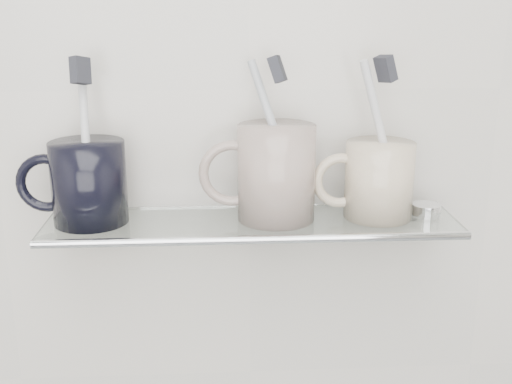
{
  "coord_description": "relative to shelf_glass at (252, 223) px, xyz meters",
  "views": [
    {
      "loc": [
        -0.04,
        0.3,
        1.36
      ],
      "look_at": [
        0.0,
        1.04,
        1.14
      ],
      "focal_mm": 45.0,
      "sensor_mm": 36.0,
      "label": 1
    }
  ],
  "objects": [
    {
      "name": "wall_back",
      "position": [
        0.0,
        0.06,
        0.15
      ],
      "size": [
        2.5,
        0.0,
        2.5
      ],
      "primitive_type": "plane",
      "rotation": [
        1.57,
        0.0,
        0.0
      ],
      "color": "beige",
      "rests_on": "ground"
    },
    {
      "name": "shelf_glass",
      "position": [
        0.0,
        0.0,
        0.0
      ],
      "size": [
        0.5,
        0.12,
        0.01
      ],
      "primitive_type": "cube",
      "color": "silver",
      "rests_on": "wall_back"
    },
    {
      "name": "shelf_rail",
      "position": [
        0.0,
        -0.06,
        0.0
      ],
      "size": [
        0.5,
        0.01,
        0.01
      ],
      "primitive_type": "cylinder",
      "rotation": [
        0.0,
        1.57,
        0.0
      ],
      "color": "silver",
      "rests_on": "shelf_glass"
    },
    {
      "name": "bracket_left",
      "position": [
        -0.21,
        0.05,
        -0.01
      ],
      "size": [
        0.02,
        0.03,
        0.02
      ],
      "primitive_type": "cylinder",
      "rotation": [
        1.57,
        0.0,
        0.0
      ],
      "color": "silver",
      "rests_on": "wall_back"
    },
    {
      "name": "bracket_right",
      "position": [
        0.21,
        0.05,
        -0.01
      ],
      "size": [
        0.02,
        0.03,
        0.02
      ],
      "primitive_type": "cylinder",
      "rotation": [
        1.57,
        0.0,
        0.0
      ],
      "color": "silver",
      "rests_on": "wall_back"
    },
    {
      "name": "mug_left",
      "position": [
        -0.19,
        0.0,
        0.05
      ],
      "size": [
        0.1,
        0.1,
        0.1
      ],
      "primitive_type": "cylinder",
      "rotation": [
        0.0,
        0.0,
        0.14
      ],
      "color": "black",
      "rests_on": "shelf_glass"
    },
    {
      "name": "mug_left_handle",
      "position": [
        -0.24,
        0.0,
        0.05
      ],
      "size": [
        0.07,
        0.01,
        0.07
      ],
      "primitive_type": "torus",
      "rotation": [
        1.57,
        0.0,
        0.0
      ],
      "color": "black",
      "rests_on": "mug_left"
    },
    {
      "name": "toothbrush_left",
      "position": [
        -0.19,
        0.0,
        0.1
      ],
      "size": [
        0.02,
        0.06,
        0.19
      ],
      "primitive_type": "cylinder",
      "rotation": [
        -0.2,
        -0.18,
        -0.58
      ],
      "color": "silver",
      "rests_on": "mug_left"
    },
    {
      "name": "bristles_left",
      "position": [
        -0.19,
        0.0,
        0.19
      ],
      "size": [
        0.02,
        0.03,
        0.04
      ],
      "primitive_type": "cube",
      "rotation": [
        -0.2,
        -0.18,
        -0.58
      ],
      "color": "#24262C",
      "rests_on": "toothbrush_left"
    },
    {
      "name": "mug_center",
      "position": [
        0.03,
        0.0,
        0.06
      ],
      "size": [
        0.1,
        0.1,
        0.12
      ],
      "primitive_type": "cylinder",
      "rotation": [
        0.0,
        0.0,
        -0.04
      ],
      "color": "silver",
      "rests_on": "shelf_glass"
    },
    {
      "name": "mug_center_handle",
      "position": [
        -0.02,
        0.0,
        0.06
      ],
      "size": [
        0.08,
        0.01,
        0.08
      ],
      "primitive_type": "torus",
      "rotation": [
        1.57,
        0.0,
        0.0
      ],
      "color": "silver",
      "rests_on": "mug_center"
    },
    {
      "name": "toothbrush_center",
      "position": [
        0.03,
        0.0,
        0.1
      ],
      "size": [
        0.07,
        0.05,
        0.18
      ],
      "primitive_type": "cylinder",
      "rotation": [
        -0.11,
        -0.35,
        -0.24
      ],
      "color": "#A0AAB0",
      "rests_on": "mug_center"
    },
    {
      "name": "bristles_center",
      "position": [
        0.03,
        0.0,
        0.19
      ],
      "size": [
        0.03,
        0.03,
        0.03
      ],
      "primitive_type": "cube",
      "rotation": [
        -0.11,
        -0.35,
        -0.24
      ],
      "color": "#24262C",
      "rests_on": "toothbrush_center"
    },
    {
      "name": "mug_right",
      "position": [
        0.16,
        0.0,
        0.05
      ],
      "size": [
        0.09,
        0.09,
        0.09
      ],
      "primitive_type": "cylinder",
      "rotation": [
        0.0,
        0.0,
        -0.04
      ],
      "color": "beige",
      "rests_on": "shelf_glass"
    },
    {
      "name": "mug_right_handle",
      "position": [
        0.11,
        0.0,
        0.05
      ],
      "size": [
        0.07,
        0.01,
        0.07
      ],
      "primitive_type": "torus",
      "rotation": [
        1.57,
        0.0,
        0.0
      ],
      "color": "beige",
      "rests_on": "mug_right"
    },
    {
      "name": "toothbrush_right",
      "position": [
        0.16,
        0.0,
        0.1
      ],
      "size": [
        0.07,
        0.03,
        0.18
      ],
      "primitive_type": "cylinder",
      "rotation": [
        -0.08,
        -0.3,
        0.52
      ],
      "color": "silver",
      "rests_on": "mug_right"
    },
    {
      "name": "bristles_right",
      "position": [
        0.16,
        0.0,
        0.19
      ],
      "size": [
        0.03,
        0.03,
        0.03
      ],
      "primitive_type": "cube",
      "rotation": [
        -0.08,
        -0.3,
        0.52
      ],
      "color": "#24262C",
      "rests_on": "toothbrush_right"
    },
    {
      "name": "chrome_cap",
      "position": [
        0.22,
        0.0,
        0.01
      ],
      "size": [
        0.04,
        0.04,
        0.01
      ],
      "primitive_type": "cylinder",
      "color": "silver",
      "rests_on": "shelf_glass"
    }
  ]
}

